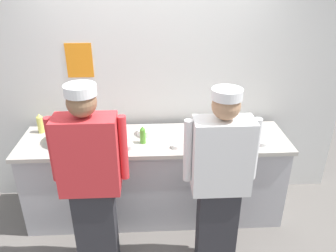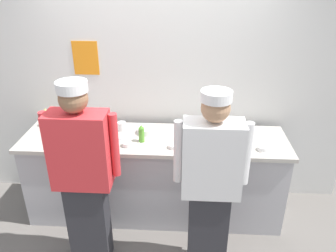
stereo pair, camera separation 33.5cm
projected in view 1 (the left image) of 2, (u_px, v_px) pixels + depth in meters
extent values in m
plane|color=slate|center=(157.00, 235.00, 3.44)|extent=(9.00, 9.00, 0.00)
cube|color=silver|center=(153.00, 71.00, 3.54)|extent=(4.20, 0.10, 2.98)
cube|color=orange|center=(79.00, 61.00, 3.40)|extent=(0.27, 0.01, 0.35)
cube|color=#B2B2B7|center=(155.00, 179.00, 3.57)|extent=(2.63, 0.63, 0.89)
cube|color=#B7B2A8|center=(155.00, 140.00, 3.37)|extent=(2.68, 0.68, 0.04)
cube|color=#2D2D33|center=(97.00, 228.00, 2.95)|extent=(0.35, 0.20, 0.83)
cube|color=red|center=(88.00, 155.00, 2.62)|extent=(0.48, 0.24, 0.66)
cylinder|color=red|center=(53.00, 150.00, 2.63)|extent=(0.07, 0.07, 0.56)
cylinder|color=red|center=(123.00, 148.00, 2.66)|extent=(0.07, 0.07, 0.56)
sphere|color=#8C6647|center=(81.00, 102.00, 2.43)|extent=(0.22, 0.22, 0.22)
cylinder|color=white|center=(80.00, 90.00, 2.39)|extent=(0.24, 0.24, 0.08)
cube|color=#2D2D33|center=(216.00, 226.00, 2.98)|extent=(0.34, 0.20, 0.81)
cube|color=white|center=(222.00, 156.00, 2.66)|extent=(0.47, 0.24, 0.64)
cylinder|color=white|center=(188.00, 151.00, 2.67)|extent=(0.07, 0.07, 0.54)
cylinder|color=white|center=(255.00, 149.00, 2.70)|extent=(0.07, 0.07, 0.54)
sphere|color=tan|center=(226.00, 106.00, 2.47)|extent=(0.22, 0.22, 0.22)
cylinder|color=white|center=(227.00, 94.00, 2.43)|extent=(0.23, 0.23, 0.08)
cylinder|color=white|center=(146.00, 133.00, 3.45)|extent=(0.19, 0.19, 0.01)
cylinder|color=white|center=(146.00, 132.00, 3.44)|extent=(0.19, 0.19, 0.01)
cylinder|color=white|center=(146.00, 131.00, 3.44)|extent=(0.19, 0.19, 0.01)
cylinder|color=white|center=(146.00, 130.00, 3.43)|extent=(0.19, 0.19, 0.01)
cylinder|color=white|center=(146.00, 129.00, 3.43)|extent=(0.19, 0.19, 0.01)
cylinder|color=#B7BABF|center=(68.00, 135.00, 3.28)|extent=(0.40, 0.40, 0.14)
cube|color=#B7BABF|center=(208.00, 135.00, 3.40)|extent=(0.48, 0.37, 0.02)
cylinder|color=#56A333|center=(143.00, 136.00, 3.24)|extent=(0.06, 0.06, 0.15)
cone|color=#56A333|center=(142.00, 128.00, 3.20)|extent=(0.05, 0.05, 0.04)
cylinder|color=#E5E066|center=(40.00, 125.00, 3.44)|extent=(0.06, 0.06, 0.17)
cone|color=#E5E066|center=(39.00, 115.00, 3.40)|extent=(0.05, 0.05, 0.04)
cylinder|color=white|center=(263.00, 143.00, 3.23)|extent=(0.09, 0.09, 0.04)
cylinder|color=gold|center=(263.00, 142.00, 3.22)|extent=(0.08, 0.08, 0.01)
cylinder|color=white|center=(129.00, 146.00, 3.17)|extent=(0.10, 0.10, 0.04)
cylinder|color=orange|center=(129.00, 145.00, 3.17)|extent=(0.08, 0.08, 0.01)
cylinder|color=white|center=(176.00, 146.00, 3.18)|extent=(0.09, 0.09, 0.04)
cylinder|color=orange|center=(176.00, 145.00, 3.18)|extent=(0.07, 0.07, 0.01)
cylinder|color=white|center=(120.00, 129.00, 3.46)|extent=(0.09, 0.09, 0.09)
cube|color=#B7BABF|center=(117.00, 142.00, 3.29)|extent=(0.19, 0.03, 0.01)
cube|color=black|center=(103.00, 142.00, 3.28)|extent=(0.09, 0.03, 0.02)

